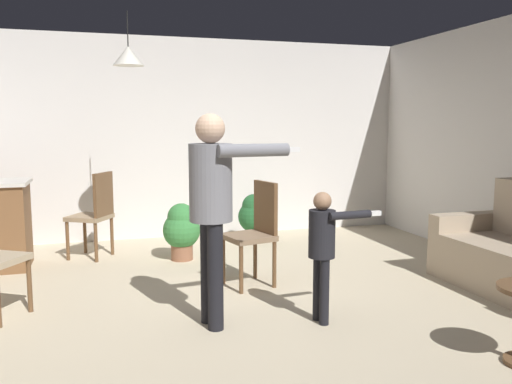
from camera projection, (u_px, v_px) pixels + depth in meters
name	position (u px, v px, depth m)	size (l,w,h in m)	color
ground	(241.00, 312.00, 4.40)	(7.68, 7.68, 0.00)	beige
wall_back	(181.00, 139.00, 7.28)	(6.40, 0.10, 2.70)	silver
person_adult	(213.00, 196.00, 3.99)	(0.83, 0.47, 1.63)	black
person_child	(323.00, 242.00, 4.11)	(0.56, 0.30, 1.03)	black
dining_chair_by_counter	(255.00, 229.00, 5.11)	(0.51, 0.51, 1.00)	brown
dining_chair_near_wall	(95.00, 212.00, 6.14)	(0.57, 0.57, 1.00)	brown
potted_plant_corner	(182.00, 229.00, 6.07)	(0.43, 0.43, 0.65)	brown
potted_plant_by_wall	(254.00, 216.00, 7.01)	(0.41, 0.41, 0.64)	brown
ceiling_light_pendant	(128.00, 56.00, 5.50)	(0.32, 0.32, 0.55)	silver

